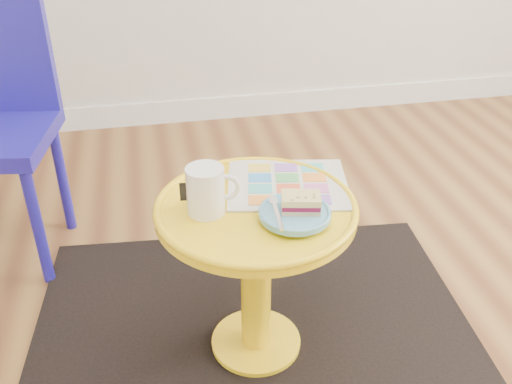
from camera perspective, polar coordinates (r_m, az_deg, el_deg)
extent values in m
cube|color=white|center=(3.14, 3.21, 8.93)|extent=(4.00, 0.02, 0.12)
cube|color=black|center=(1.71, 0.00, -14.92)|extent=(1.39, 1.21, 0.01)
cylinder|color=yellow|center=(1.71, 0.00, -14.76)|extent=(0.26, 0.26, 0.02)
cylinder|color=yellow|center=(1.55, 0.00, -8.92)|extent=(0.08, 0.08, 0.43)
cylinder|color=yellow|center=(1.42, 0.00, -1.83)|extent=(0.50, 0.50, 0.03)
cylinder|color=#1D1797|center=(1.93, -20.94, -3.45)|extent=(0.04, 0.04, 0.41)
cylinder|color=#1D1797|center=(2.19, -18.77, 1.14)|extent=(0.04, 0.04, 0.41)
cube|color=silver|center=(1.50, 3.19, 0.80)|extent=(0.36, 0.32, 0.01)
cylinder|color=white|center=(1.36, -5.07, 0.15)|extent=(0.09, 0.09, 0.12)
torus|color=white|center=(1.36, -2.98, 0.48)|extent=(0.07, 0.02, 0.07)
cylinder|color=#D1B78C|center=(1.34, -5.17, 2.12)|extent=(0.08, 0.08, 0.01)
cylinder|color=#60A7CC|center=(1.36, 3.88, -2.53)|extent=(0.07, 0.07, 0.01)
cylinder|color=#60A7CC|center=(1.35, 3.90, -2.19)|extent=(0.17, 0.17, 0.01)
cube|color=#D3BC8C|center=(1.35, 4.48, -1.56)|extent=(0.10, 0.08, 0.01)
cube|color=maroon|center=(1.35, 4.50, -1.12)|extent=(0.10, 0.08, 0.01)
cube|color=#EADB8C|center=(1.34, 4.52, -0.61)|extent=(0.10, 0.08, 0.02)
cube|color=silver|center=(1.32, 2.20, -2.44)|extent=(0.02, 0.12, 0.00)
cube|color=silver|center=(1.38, 1.71, -0.88)|extent=(0.02, 0.03, 0.00)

